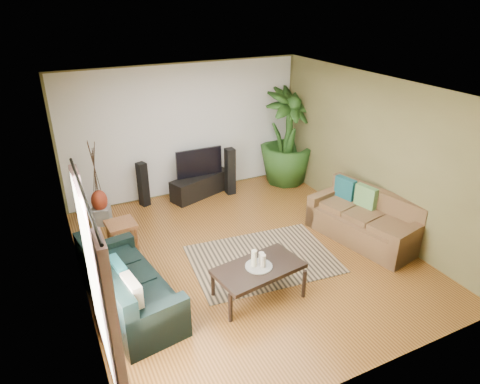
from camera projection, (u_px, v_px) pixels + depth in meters
floor at (245, 254)px, 7.04m from camera, size 5.50×5.50×0.00m
ceiling at (246, 89)px, 5.89m from camera, size 5.50×5.50×0.00m
wall_back at (185, 131)px, 8.70m from camera, size 5.00×0.00×5.00m
wall_front at (371, 279)px, 4.23m from camera, size 5.00×0.00×5.00m
wall_left at (72, 213)px, 5.47m from camera, size 0.00×5.50×5.50m
wall_right at (374, 154)px, 7.45m from camera, size 0.00×5.50×5.50m
backwall_panel at (185, 131)px, 8.69m from camera, size 4.90×0.00×4.90m
window_pane at (92, 278)px, 4.16m from camera, size 0.00×1.80×1.80m
curtain_near at (116, 348)px, 3.67m from camera, size 0.08×0.35×2.20m
curtain_far at (90, 259)px, 4.89m from camera, size 0.08×0.35×2.20m
curtain_rod at (83, 194)px, 3.79m from camera, size 0.03×1.90×0.03m
sofa_left at (129, 282)px, 5.68m from camera, size 1.11×2.01×0.85m
sofa_right at (364, 217)px, 7.30m from camera, size 1.23×2.02×0.85m
area_rug at (263, 259)px, 6.91m from camera, size 2.41×1.82×0.01m
coffee_table at (258, 281)px, 5.98m from camera, size 1.30×0.84×0.50m
candle_tray at (259, 266)px, 5.87m from camera, size 0.38×0.38×0.02m
candle_tall at (254, 258)px, 5.81m from camera, size 0.08×0.08×0.24m
candle_mid at (263, 261)px, 5.81m from camera, size 0.08×0.08×0.19m
candle_short at (261, 257)px, 5.91m from camera, size 0.08×0.08×0.15m
tv_stand at (201, 185)px, 8.99m from camera, size 1.39×0.82×0.45m
television at (199, 162)px, 8.79m from camera, size 0.98×0.05×0.58m
speaker_left at (143, 184)px, 8.47m from camera, size 0.21×0.22×0.91m
speaker_right at (230, 171)px, 8.96m from camera, size 0.18×0.20×1.00m
potted_plant at (287, 137)px, 9.30m from camera, size 1.41×1.41×2.08m
plant_pot at (285, 175)px, 9.68m from camera, size 0.38×0.38×0.30m
pedestal at (102, 215)px, 7.93m from camera, size 0.40×0.40×0.32m
vase at (99, 201)px, 7.80m from camera, size 0.29×0.29×0.41m
side_table at (122, 236)px, 7.10m from camera, size 0.49×0.49×0.49m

